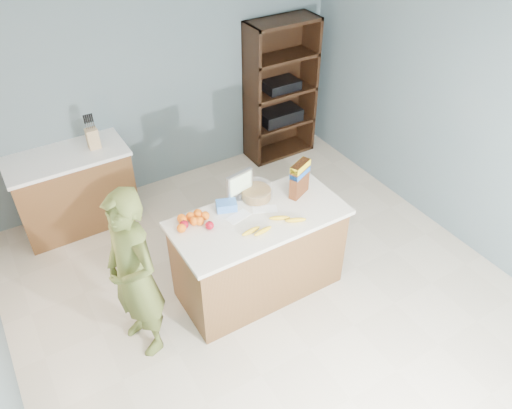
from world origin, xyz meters
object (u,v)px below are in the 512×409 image
counter_peninsula (259,256)px  shelving_unit (278,92)px  person (134,276)px  tv (240,184)px  cereal_box (300,176)px

counter_peninsula → shelving_unit: shelving_unit is taller
person → tv: bearing=90.5°
tv → person: bearing=-163.9°
counter_peninsula → shelving_unit: 2.61m
person → tv: (1.17, 0.34, 0.25)m
tv → cereal_box: size_ratio=0.83×
counter_peninsula → tv: (-0.01, 0.32, 0.64)m
counter_peninsula → shelving_unit: (1.55, 2.05, 0.45)m
tv → counter_peninsula: bearing=-88.1°
cereal_box → person: bearing=-176.2°
counter_peninsula → cereal_box: 0.84m
person → cereal_box: person is taller
shelving_unit → cereal_box: shelving_unit is taller
counter_peninsula → cereal_box: cereal_box is taller
shelving_unit → tv: 2.34m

